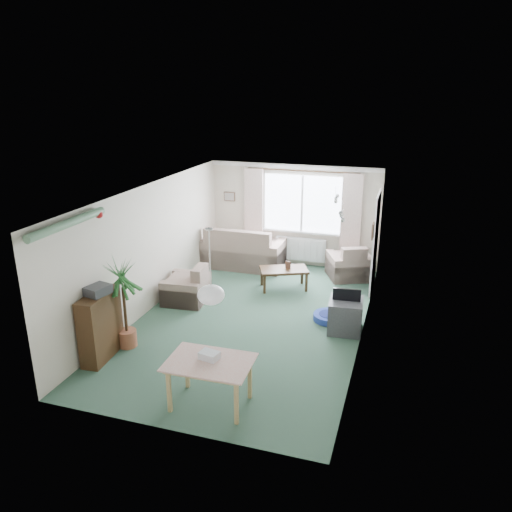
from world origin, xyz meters
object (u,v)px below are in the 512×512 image
(armchair_left, at_px, (186,283))
(tv_cube, at_px, (345,315))
(armchair_corner, at_px, (349,261))
(bookshelf, at_px, (101,326))
(coffee_table, at_px, (284,279))
(dining_table, at_px, (210,384))
(pet_bed, at_px, (329,317))
(houseplant, at_px, (124,304))
(sofa, at_px, (243,246))

(armchair_left, bearing_deg, tv_cube, 80.14)
(armchair_corner, relative_size, bookshelf, 0.82)
(bookshelf, bearing_deg, coffee_table, 56.13)
(armchair_left, relative_size, coffee_table, 0.86)
(coffee_table, xyz_separation_m, dining_table, (0.09, -4.25, 0.10))
(coffee_table, bearing_deg, bookshelf, -119.40)
(bookshelf, distance_m, dining_table, 2.23)
(pet_bed, bearing_deg, coffee_table, 134.27)
(bookshelf, relative_size, houseplant, 0.71)
(dining_table, xyz_separation_m, pet_bed, (1.10, 3.04, -0.26))
(coffee_table, bearing_deg, sofa, 139.62)
(sofa, xyz_separation_m, houseplant, (-0.55, -4.28, 0.28))
(dining_table, distance_m, pet_bed, 3.24)
(armchair_left, xyz_separation_m, houseplant, (-0.15, -1.96, 0.39))
(houseplant, bearing_deg, tv_cube, 26.16)
(armchair_corner, height_order, dining_table, armchair_corner)
(armchair_left, relative_size, tv_cube, 1.33)
(bookshelf, height_order, houseplant, houseplant)
(armchair_corner, bearing_deg, armchair_left, 14.52)
(coffee_table, relative_size, dining_table, 0.96)
(sofa, distance_m, dining_table, 5.53)
(tv_cube, bearing_deg, armchair_left, 170.03)
(bookshelf, distance_m, pet_bed, 4.03)
(dining_table, distance_m, tv_cube, 3.07)
(armchair_corner, distance_m, coffee_table, 1.64)
(tv_cube, height_order, pet_bed, tv_cube)
(armchair_corner, bearing_deg, sofa, -24.26)
(armchair_corner, relative_size, pet_bed, 1.49)
(armchair_corner, distance_m, tv_cube, 2.63)
(armchair_corner, bearing_deg, pet_bed, 65.25)
(bookshelf, bearing_deg, houseplant, 60.93)
(sofa, bearing_deg, bookshelf, 80.82)
(coffee_table, distance_m, bookshelf, 4.14)
(armchair_left, relative_size, dining_table, 0.82)
(armchair_left, bearing_deg, dining_table, 26.10)
(armchair_left, bearing_deg, pet_bed, 85.87)
(dining_table, bearing_deg, tv_cube, 62.36)
(armchair_corner, relative_size, tv_cube, 1.40)
(tv_cube, bearing_deg, pet_bed, 131.10)
(armchair_corner, bearing_deg, dining_table, 54.23)
(armchair_left, distance_m, coffee_table, 2.09)
(coffee_table, height_order, pet_bed, coffee_table)
(armchair_corner, xyz_separation_m, pet_bed, (-0.04, -2.29, -0.34))
(armchair_left, bearing_deg, houseplant, -8.68)
(armchair_corner, xyz_separation_m, dining_table, (-1.14, -5.33, -0.07))
(coffee_table, bearing_deg, houseplant, -120.00)
(sofa, height_order, armchair_left, sofa)
(armchair_corner, distance_m, houseplant, 5.26)
(tv_cube, bearing_deg, bookshelf, -154.20)
(tv_cube, bearing_deg, dining_table, -122.04)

